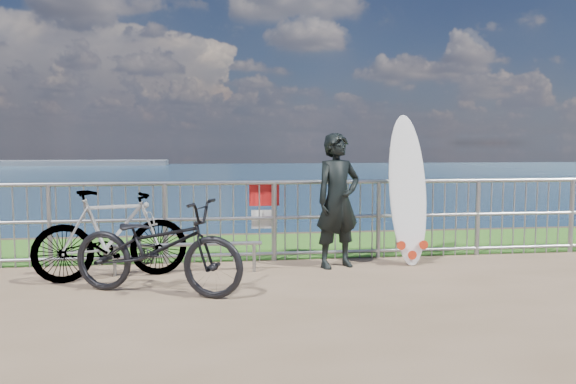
{
  "coord_description": "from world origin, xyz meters",
  "views": [
    {
      "loc": [
        -1.35,
        -6.12,
        1.65
      ],
      "look_at": [
        -0.36,
        1.2,
        1.0
      ],
      "focal_mm": 35.0,
      "sensor_mm": 36.0,
      "label": 1
    }
  ],
  "objects": [
    {
      "name": "grass_strip",
      "position": [
        0.0,
        2.7,
        0.01
      ],
      "size": [
        120.0,
        120.0,
        0.0
      ],
      "primitive_type": "plane",
      "color": "#2E691D",
      "rests_on": "ground"
    },
    {
      "name": "seascape",
      "position": [
        -43.75,
        147.49,
        -4.03
      ],
      "size": [
        260.0,
        260.0,
        5.0
      ],
      "color": "brown",
      "rests_on": "ground"
    },
    {
      "name": "railing",
      "position": [
        0.01,
        1.6,
        0.58
      ],
      "size": [
        10.06,
        0.1,
        1.13
      ],
      "color": "#919499",
      "rests_on": "ground"
    },
    {
      "name": "surfer",
      "position": [
        0.28,
        1.08,
        0.89
      ],
      "size": [
        0.75,
        0.62,
        1.78
      ],
      "primitive_type": "imported",
      "rotation": [
        0.0,
        0.0,
        0.34
      ],
      "color": "black",
      "rests_on": "ground"
    },
    {
      "name": "surfboard",
      "position": [
        1.28,
        1.18,
        0.94
      ],
      "size": [
        0.56,
        0.51,
        2.05
      ],
      "color": "silver",
      "rests_on": "ground"
    },
    {
      "name": "bicycle_near",
      "position": [
        -1.96,
        0.03,
        0.52
      ],
      "size": [
        2.1,
        1.39,
        1.04
      ],
      "primitive_type": "imported",
      "rotation": [
        0.0,
        0.0,
        1.18
      ],
      "color": "black",
      "rests_on": "ground"
    },
    {
      "name": "bicycle_far",
      "position": [
        -2.56,
        0.79,
        0.55
      ],
      "size": [
        1.89,
        0.97,
        1.09
      ],
      "primitive_type": "imported",
      "rotation": [
        0.0,
        0.0,
        1.84
      ],
      "color": "black",
      "rests_on": "ground"
    },
    {
      "name": "bike_rack",
      "position": [
        -1.7,
        0.94,
        0.33
      ],
      "size": [
        1.93,
        0.05,
        0.4
      ],
      "color": "#919499",
      "rests_on": "ground"
    }
  ]
}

